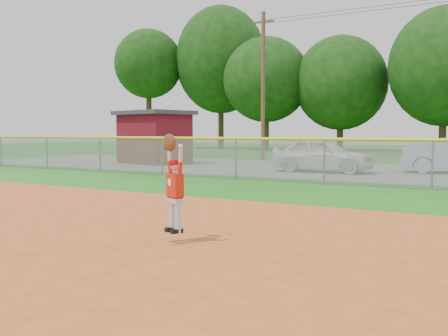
{
  "coord_description": "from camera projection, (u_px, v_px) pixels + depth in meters",
  "views": [
    {
      "loc": [
        5.36,
        -5.89,
        1.75
      ],
      "look_at": [
        0.91,
        1.81,
        1.1
      ],
      "focal_mm": 40.0,
      "sensor_mm": 36.0,
      "label": 1
    }
  ],
  "objects": [
    {
      "name": "ballplayer",
      "position": [
        174.0,
        184.0,
        7.66
      ],
      "size": [
        0.49,
        0.33,
        2.0
      ],
      "color": "silver",
      "rests_on": "ground"
    },
    {
      "name": "parking_strip",
      "position": [
        369.0,
        171.0,
        21.7
      ],
      "size": [
        44.0,
        10.0,
        0.03
      ],
      "primitive_type": "cube",
      "color": "slate",
      "rests_on": "ground"
    },
    {
      "name": "utility_shed",
      "position": [
        154.0,
        137.0,
        26.97
      ],
      "size": [
        4.36,
        3.73,
        2.85
      ],
      "color": "#500B13",
      "rests_on": "ground"
    },
    {
      "name": "ground",
      "position": [
        117.0,
        242.0,
        7.89
      ],
      "size": [
        120.0,
        120.0,
        0.0
      ],
      "primitive_type": "plane",
      "color": "#1E6216",
      "rests_on": "ground"
    },
    {
      "name": "car_white_a",
      "position": [
        322.0,
        155.0,
        21.15
      ],
      "size": [
        4.29,
        1.79,
        1.45
      ],
      "primitive_type": "imported",
      "rotation": [
        0.0,
        0.0,
        1.59
      ],
      "color": "white",
      "rests_on": "parking_strip"
    },
    {
      "name": "power_lines",
      "position": [
        419.0,
        75.0,
        26.04
      ],
      "size": [
        19.4,
        0.24,
        9.0
      ],
      "color": "#4C3823",
      "rests_on": "ground"
    },
    {
      "name": "outfield_fence",
      "position": [
        324.0,
        158.0,
        16.46
      ],
      "size": [
        40.06,
        0.1,
        1.55
      ],
      "color": "gray",
      "rests_on": "ground"
    }
  ]
}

